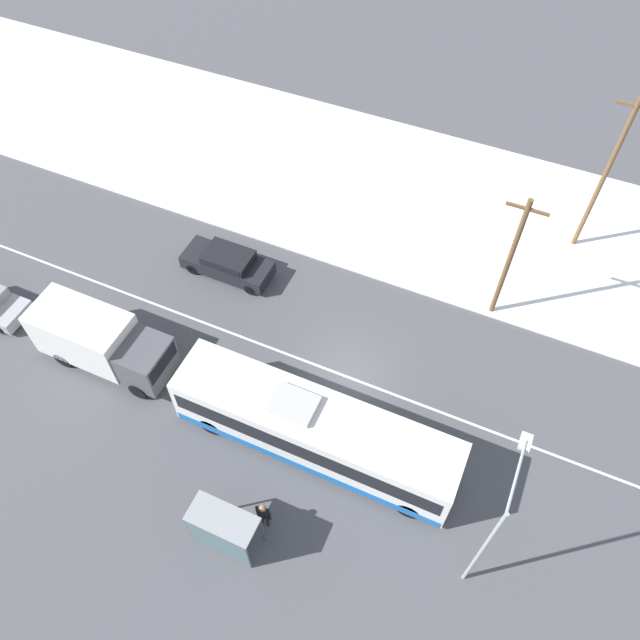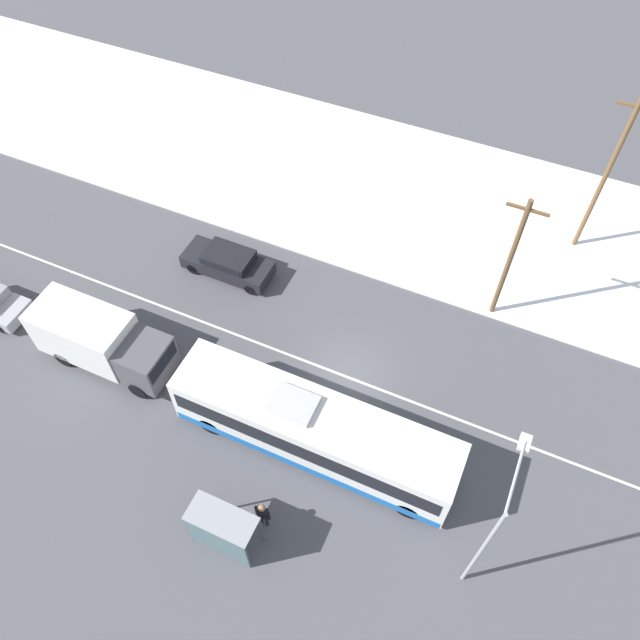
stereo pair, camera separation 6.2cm
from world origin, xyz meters
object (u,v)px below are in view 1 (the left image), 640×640
(utility_pole_roadside, at_px, (510,259))
(bus_shelter, at_px, (221,532))
(box_truck, at_px, (100,340))
(streetlamp, at_px, (494,523))
(sedan_car, at_px, (228,262))
(utility_pole_snowlot, at_px, (604,176))
(city_bus, at_px, (315,430))
(pedestrian_at_stop, at_px, (264,513))

(utility_pole_roadside, bearing_deg, bus_shelter, -112.51)
(box_truck, distance_m, streetlamp, 18.16)
(sedan_car, height_order, utility_pole_snowlot, utility_pole_snowlot)
(bus_shelter, bearing_deg, city_bus, 74.88)
(utility_pole_snowlot, bearing_deg, box_truck, -138.37)
(sedan_car, height_order, pedestrian_at_stop, pedestrian_at_stop)
(streetlamp, distance_m, utility_pole_roadside, 12.34)
(city_bus, bearing_deg, bus_shelter, -105.12)
(utility_pole_roadside, bearing_deg, city_bus, -116.02)
(streetlamp, height_order, utility_pole_snowlot, utility_pole_snowlot)
(city_bus, xyz_separation_m, bus_shelter, (-1.40, -5.19, 0.13))
(box_truck, bearing_deg, pedestrian_at_stop, -20.87)
(streetlamp, xyz_separation_m, utility_pole_roadside, (-2.30, 12.11, -0.55))
(box_truck, xyz_separation_m, pedestrian_at_stop, (10.14, -3.87, -0.52))
(bus_shelter, distance_m, utility_pole_roadside, 16.76)
(bus_shelter, xyz_separation_m, utility_pole_roadside, (6.36, 15.35, 2.18))
(utility_pole_snowlot, bearing_deg, utility_pole_roadside, -114.48)
(box_truck, height_order, bus_shelter, box_truck)
(city_bus, height_order, sedan_car, city_bus)
(city_bus, relative_size, pedestrian_at_stop, 6.60)
(box_truck, relative_size, utility_pole_snowlot, 0.71)
(bus_shelter, distance_m, utility_pole_snowlot, 23.69)
(box_truck, distance_m, utility_pole_snowlot, 24.78)
(sedan_car, bearing_deg, pedestrian_at_stop, 125.13)
(pedestrian_at_stop, distance_m, utility_pole_roadside, 15.20)
(sedan_car, bearing_deg, box_truck, 70.74)
(pedestrian_at_stop, xyz_separation_m, utility_pole_roadside, (5.39, 13.94, 2.75))
(sedan_car, xyz_separation_m, utility_pole_snowlot, (15.92, 9.29, 3.93))
(pedestrian_at_stop, relative_size, utility_pole_roadside, 0.25)
(box_truck, distance_m, sedan_car, 7.51)
(pedestrian_at_stop, bearing_deg, box_truck, 159.13)
(city_bus, xyz_separation_m, streetlamp, (7.26, -1.95, 2.86))
(utility_pole_roadside, xyz_separation_m, utility_pole_snowlot, (2.85, 6.26, 0.85))
(bus_shelter, distance_m, streetlamp, 9.65)
(sedan_car, bearing_deg, bus_shelter, 118.54)
(pedestrian_at_stop, xyz_separation_m, bus_shelter, (-0.98, -1.41, 0.56))
(sedan_car, bearing_deg, streetlamp, 149.41)
(box_truck, height_order, utility_pole_snowlot, utility_pole_snowlot)
(sedan_car, height_order, bus_shelter, bus_shelter)
(utility_pole_snowlot, bearing_deg, bus_shelter, -113.09)
(box_truck, bearing_deg, streetlamp, -6.51)
(streetlamp, relative_size, utility_pole_roadside, 0.93)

